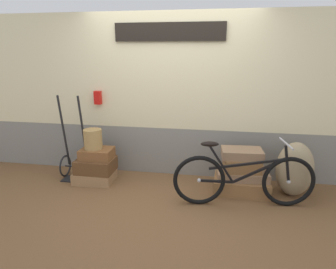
% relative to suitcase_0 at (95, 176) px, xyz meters
% --- Properties ---
extents(ground, '(9.64, 5.20, 0.06)m').
position_rel_suitcase_0_xyz_m(ground, '(1.08, -0.28, -0.11)').
color(ground, brown).
extents(station_building, '(7.64, 0.74, 2.42)m').
position_rel_suitcase_0_xyz_m(station_building, '(1.09, 0.57, 1.13)').
color(station_building, gray).
rests_on(station_building, ground).
extents(suitcase_0, '(0.58, 0.45, 0.16)m').
position_rel_suitcase_0_xyz_m(suitcase_0, '(0.00, 0.00, 0.00)').
color(suitcase_0, '#9E754C').
rests_on(suitcase_0, ground).
extents(suitcase_1, '(0.53, 0.42, 0.20)m').
position_rel_suitcase_0_xyz_m(suitcase_1, '(0.03, -0.00, 0.18)').
color(suitcase_1, brown).
rests_on(suitcase_1, suitcase_0).
extents(suitcase_2, '(0.46, 0.36, 0.14)m').
position_rel_suitcase_0_xyz_m(suitcase_2, '(0.04, 0.03, 0.35)').
color(suitcase_2, brown).
rests_on(suitcase_2, suitcase_1).
extents(suitcase_3, '(0.75, 0.48, 0.20)m').
position_rel_suitcase_0_xyz_m(suitcase_3, '(2.12, 0.02, 0.02)').
color(suitcase_3, olive).
rests_on(suitcase_3, ground).
extents(suitcase_4, '(0.72, 0.49, 0.11)m').
position_rel_suitcase_0_xyz_m(suitcase_4, '(2.12, 0.05, 0.18)').
color(suitcase_4, '#937051').
rests_on(suitcase_4, suitcase_3).
extents(suitcase_5, '(0.51, 0.38, 0.18)m').
position_rel_suitcase_0_xyz_m(suitcase_5, '(2.11, 0.02, 0.32)').
color(suitcase_5, olive).
rests_on(suitcase_5, suitcase_4).
extents(suitcase_6, '(0.56, 0.38, 0.12)m').
position_rel_suitcase_0_xyz_m(suitcase_6, '(2.10, 0.05, 0.47)').
color(suitcase_6, '#937051').
rests_on(suitcase_6, suitcase_5).
extents(wicker_basket, '(0.26, 0.26, 0.29)m').
position_rel_suitcase_0_xyz_m(wicker_basket, '(-0.00, 0.03, 0.57)').
color(wicker_basket, '#A8844C').
rests_on(wicker_basket, suitcase_2).
extents(luggage_trolley, '(0.39, 0.39, 1.27)m').
position_rel_suitcase_0_xyz_m(luggage_trolley, '(-0.34, 0.09, 0.20)').
color(luggage_trolley, black).
rests_on(luggage_trolley, ground).
extents(burlap_sack, '(0.48, 0.41, 0.74)m').
position_rel_suitcase_0_xyz_m(burlap_sack, '(2.79, 0.05, 0.29)').
color(burlap_sack, '#9E8966').
rests_on(burlap_sack, ground).
extents(bicycle, '(1.74, 0.46, 0.83)m').
position_rel_suitcase_0_xyz_m(bicycle, '(2.11, -0.35, 0.27)').
color(bicycle, black).
rests_on(bicycle, ground).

